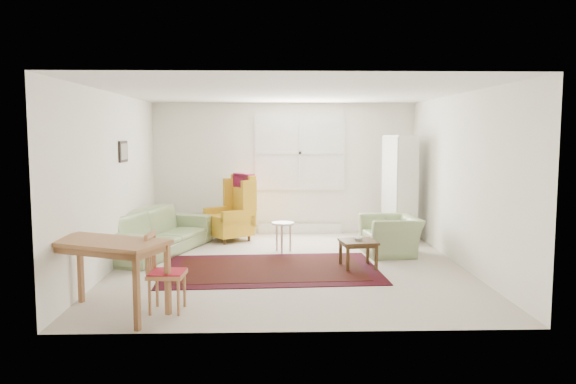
{
  "coord_description": "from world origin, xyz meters",
  "views": [
    {
      "loc": [
        -0.25,
        -8.03,
        1.93
      ],
      "look_at": [
        0.0,
        0.3,
        1.05
      ],
      "focal_mm": 35.0,
      "sensor_mm": 36.0,
      "label": 1
    }
  ],
  "objects_px": {
    "wingback_chair": "(229,207)",
    "desk": "(106,278)",
    "armchair": "(391,232)",
    "cabinet": "(400,188)",
    "stool": "(283,237)",
    "desk_chair": "(167,272)",
    "coffee_table": "(358,254)",
    "sofa": "(156,224)"
  },
  "relations": [
    {
      "from": "armchair",
      "to": "stool",
      "type": "xyz_separation_m",
      "value": [
        -1.71,
        0.23,
        -0.12
      ]
    },
    {
      "from": "wingback_chair",
      "to": "desk_chair",
      "type": "distance_m",
      "value": 4.04
    },
    {
      "from": "coffee_table",
      "to": "cabinet",
      "type": "xyz_separation_m",
      "value": [
        1.07,
        2.12,
        0.74
      ]
    },
    {
      "from": "sofa",
      "to": "stool",
      "type": "bearing_deg",
      "value": -70.97
    },
    {
      "from": "wingback_chair",
      "to": "armchair",
      "type": "bearing_deg",
      "value": 29.5
    },
    {
      "from": "coffee_table",
      "to": "armchair",
      "type": "bearing_deg",
      "value": 53.54
    },
    {
      "from": "coffee_table",
      "to": "desk",
      "type": "relative_size",
      "value": 0.39
    },
    {
      "from": "armchair",
      "to": "coffee_table",
      "type": "height_order",
      "value": "armchair"
    },
    {
      "from": "sofa",
      "to": "desk",
      "type": "xyz_separation_m",
      "value": [
        0.11,
        -3.13,
        -0.07
      ]
    },
    {
      "from": "desk_chair",
      "to": "cabinet",
      "type": "bearing_deg",
      "value": -37.47
    },
    {
      "from": "stool",
      "to": "desk_chair",
      "type": "relative_size",
      "value": 0.57
    },
    {
      "from": "wingback_chair",
      "to": "desk",
      "type": "height_order",
      "value": "wingback_chair"
    },
    {
      "from": "wingback_chair",
      "to": "stool",
      "type": "height_order",
      "value": "wingback_chair"
    },
    {
      "from": "armchair",
      "to": "wingback_chair",
      "type": "height_order",
      "value": "wingback_chair"
    },
    {
      "from": "sofa",
      "to": "armchair",
      "type": "xyz_separation_m",
      "value": [
        3.75,
        -0.22,
        -0.11
      ]
    },
    {
      "from": "coffee_table",
      "to": "sofa",
      "type": "bearing_deg",
      "value": 160.29
    },
    {
      "from": "armchair",
      "to": "coffee_table",
      "type": "xyz_separation_m",
      "value": [
        -0.66,
        -0.89,
        -0.16
      ]
    },
    {
      "from": "stool",
      "to": "desk_chair",
      "type": "bearing_deg",
      "value": -113.53
    },
    {
      "from": "wingback_chair",
      "to": "coffee_table",
      "type": "xyz_separation_m",
      "value": [
        2.0,
        -2.12,
        -0.4
      ]
    },
    {
      "from": "sofa",
      "to": "armchair",
      "type": "distance_m",
      "value": 3.76
    },
    {
      "from": "coffee_table",
      "to": "desk_chair",
      "type": "bearing_deg",
      "value": -141.28
    },
    {
      "from": "stool",
      "to": "sofa",
      "type": "bearing_deg",
      "value": -179.57
    },
    {
      "from": "stool",
      "to": "cabinet",
      "type": "relative_size",
      "value": 0.26
    },
    {
      "from": "desk_chair",
      "to": "coffee_table",
      "type": "bearing_deg",
      "value": -48.16
    },
    {
      "from": "sofa",
      "to": "desk_chair",
      "type": "relative_size",
      "value": 2.73
    },
    {
      "from": "sofa",
      "to": "cabinet",
      "type": "distance_m",
      "value": 4.31
    },
    {
      "from": "desk",
      "to": "coffee_table",
      "type": "bearing_deg",
      "value": 34.16
    },
    {
      "from": "sofa",
      "to": "desk",
      "type": "height_order",
      "value": "sofa"
    },
    {
      "from": "wingback_chair",
      "to": "desk",
      "type": "relative_size",
      "value": 0.94
    },
    {
      "from": "stool",
      "to": "desk",
      "type": "height_order",
      "value": "desk"
    },
    {
      "from": "armchair",
      "to": "coffee_table",
      "type": "distance_m",
      "value": 1.12
    },
    {
      "from": "wingback_chair",
      "to": "coffee_table",
      "type": "relative_size",
      "value": 2.44
    },
    {
      "from": "stool",
      "to": "desk",
      "type": "xyz_separation_m",
      "value": [
        -1.93,
        -3.15,
        0.16
      ]
    },
    {
      "from": "cabinet",
      "to": "desk",
      "type": "relative_size",
      "value": 1.48
    },
    {
      "from": "armchair",
      "to": "cabinet",
      "type": "bearing_deg",
      "value": 156.0
    },
    {
      "from": "armchair",
      "to": "desk",
      "type": "xyz_separation_m",
      "value": [
        -3.64,
        -2.92,
        0.04
      ]
    },
    {
      "from": "desk",
      "to": "sofa",
      "type": "bearing_deg",
      "value": 91.94
    },
    {
      "from": "wingback_chair",
      "to": "coffee_table",
      "type": "height_order",
      "value": "wingback_chair"
    },
    {
      "from": "wingback_chair",
      "to": "desk",
      "type": "distance_m",
      "value": 4.27
    },
    {
      "from": "wingback_chair",
      "to": "cabinet",
      "type": "height_order",
      "value": "cabinet"
    },
    {
      "from": "wingback_chair",
      "to": "cabinet",
      "type": "distance_m",
      "value": 3.09
    },
    {
      "from": "wingback_chair",
      "to": "cabinet",
      "type": "xyz_separation_m",
      "value": [
        3.07,
        -0.0,
        0.34
      ]
    }
  ]
}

